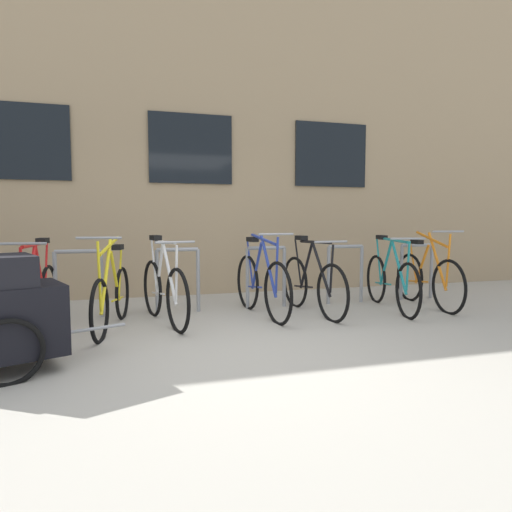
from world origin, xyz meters
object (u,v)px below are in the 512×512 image
Objects in this scene: bicycle_teal at (391,281)px; bicycle_orange at (428,279)px; bicycle_white at (164,290)px; bicycle_red at (37,298)px; bicycle_blue at (261,284)px; bicycle_black at (312,284)px; bicycle_yellow at (112,296)px.

bicycle_teal is 1.05× the size of bicycle_orange.
bicycle_white reaches higher than bicycle_red.
bicycle_blue reaches higher than bicycle_white.
bicycle_orange reaches higher than bicycle_blue.
bicycle_white is 0.99× the size of bicycle_red.
bicycle_teal is 1.12m from bicycle_black.
bicycle_orange is at bearing 0.08° from bicycle_white.
bicycle_red is (-4.33, -0.11, -0.00)m from bicycle_teal.
bicycle_red is at bearing -178.31° from bicycle_orange.
bicycle_black is 1.03× the size of bicycle_red.
bicycle_red is 4.94m from bicycle_orange.
bicycle_white reaches higher than bicycle_teal.
bicycle_teal is at bearing 1.41° from bicycle_red.
bicycle_yellow is (-0.57, -0.12, -0.02)m from bicycle_white.
bicycle_yellow is at bearing -178.26° from bicycle_orange.
bicycle_blue is at bearing 175.17° from bicycle_black.
bicycle_red is at bearing -177.15° from bicycle_black.
bicycle_orange is at bearing 1.69° from bicycle_red.
bicycle_blue reaches higher than bicycle_red.
bicycle_white is at bearing -179.43° from bicycle_black.
bicycle_blue is at bearing 3.54° from bicycle_white.
bicycle_yellow is at bearing -178.59° from bicycle_teal.
bicycle_blue is at bearing 6.31° from bicycle_yellow.
bicycle_black is at bearing -4.83° from bicycle_blue.
bicycle_white is 0.96× the size of bicycle_blue.
bicycle_white is 0.92× the size of bicycle_teal.
bicycle_black is 2.46m from bicycle_yellow.
bicycle_black is at bearing 3.29° from bicycle_yellow.
bicycle_blue is 1.80m from bicycle_yellow.
bicycle_white is at bearing 12.07° from bicycle_yellow.
bicycle_white is 0.97× the size of bicycle_orange.
bicycle_orange is at bearing -1.67° from bicycle_blue.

